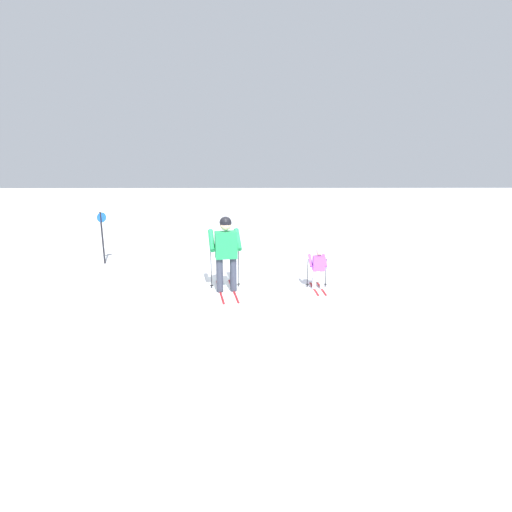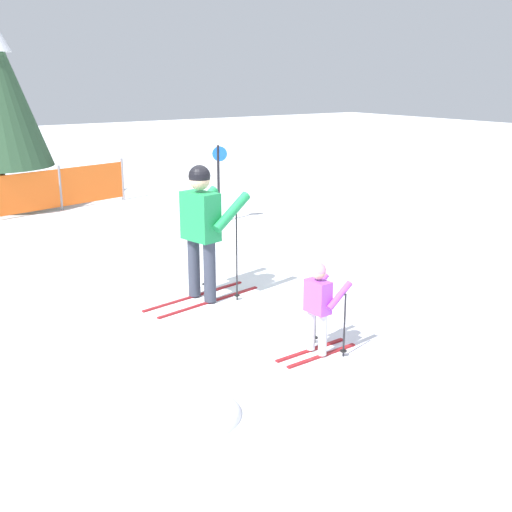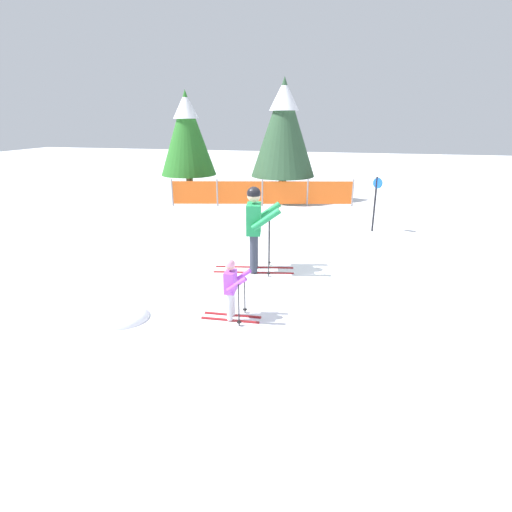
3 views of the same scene
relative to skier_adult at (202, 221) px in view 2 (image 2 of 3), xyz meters
name	(u,v)px [view 2 (image 2 of 3)]	position (x,y,z in m)	size (l,w,h in m)	color
ground_plane	(220,295)	(0.24, 0.00, -1.02)	(60.00, 60.00, 0.00)	white
skier_adult	(202,221)	(0.00, 0.00, 0.00)	(1.65, 0.80, 1.71)	maroon
skier_child	(319,302)	(0.13, -2.09, -0.46)	(0.92, 0.50, 0.98)	maroon
trail_marker	(219,175)	(2.45, 3.63, -0.11)	(0.24, 0.18, 1.48)	black
snow_mound	(183,420)	(-1.64, -2.48, -1.02)	(1.02, 0.87, 0.41)	white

